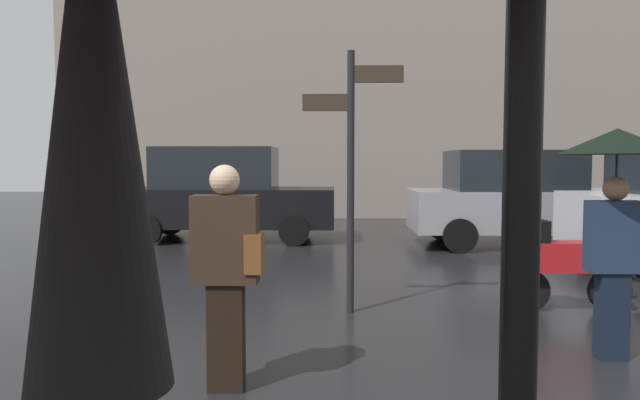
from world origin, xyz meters
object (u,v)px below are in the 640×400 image
at_px(folded_patio_umbrella_near, 95,131).
at_px(parked_car_left, 224,194).
at_px(pedestrian_with_umbrella, 616,178).
at_px(parked_car_distant, 519,198).
at_px(street_signpost, 351,155).
at_px(pedestrian_with_bag, 228,263).
at_px(parked_scooter, 566,261).

xyz_separation_m(folded_patio_umbrella_near, parked_car_left, (-1.69, 10.77, -0.75)).
xyz_separation_m(pedestrian_with_umbrella, parked_car_distant, (1.30, 6.64, -0.57)).
distance_m(folded_patio_umbrella_near, street_signpost, 4.91).
height_order(pedestrian_with_umbrella, street_signpost, street_signpost).
distance_m(parked_car_left, street_signpost, 6.48).
bearing_deg(pedestrian_with_bag, parked_car_left, -163.50).
xyz_separation_m(parked_car_left, parked_car_distant, (5.92, -0.76, -0.03)).
distance_m(folded_patio_umbrella_near, parked_car_left, 10.93).
xyz_separation_m(folded_patio_umbrella_near, street_signpost, (0.81, 4.84, -0.00)).
distance_m(parked_scooter, parked_car_left, 7.60).
bearing_deg(parked_car_left, folded_patio_umbrella_near, 114.15).
xyz_separation_m(pedestrian_with_bag, street_signpost, (0.95, 2.20, 0.80)).
relative_size(folded_patio_umbrella_near, parked_car_left, 0.56).
height_order(folded_patio_umbrella_near, parked_scooter, folded_patio_umbrella_near).
height_order(pedestrian_with_bag, street_signpost, street_signpost).
bearing_deg(street_signpost, parked_scooter, 2.61).
distance_m(pedestrian_with_umbrella, parked_car_left, 8.74).
relative_size(pedestrian_with_umbrella, parked_car_left, 0.43).
height_order(pedestrian_with_bag, parked_scooter, pedestrian_with_bag).
xyz_separation_m(pedestrian_with_bag, parked_car_left, (-1.54, 8.13, 0.05)).
distance_m(pedestrian_with_umbrella, parked_scooter, 1.86).
relative_size(parked_car_left, street_signpost, 1.58).
relative_size(pedestrian_with_bag, street_signpost, 0.57).
xyz_separation_m(parked_car_distant, street_signpost, (-3.43, -5.17, 0.78)).
bearing_deg(pedestrian_with_umbrella, street_signpost, -3.53).
xyz_separation_m(parked_scooter, street_signpost, (-2.36, -0.11, 1.17)).
bearing_deg(parked_car_distant, folded_patio_umbrella_near, 60.84).
height_order(pedestrian_with_umbrella, pedestrian_with_bag, pedestrian_with_umbrella).
distance_m(pedestrian_with_umbrella, pedestrian_with_bag, 3.22).
xyz_separation_m(folded_patio_umbrella_near, pedestrian_with_bag, (-0.14, 2.64, -0.80)).
bearing_deg(parked_car_distant, pedestrian_with_bag, 53.08).
bearing_deg(pedestrian_with_umbrella, pedestrian_with_bag, 44.41).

